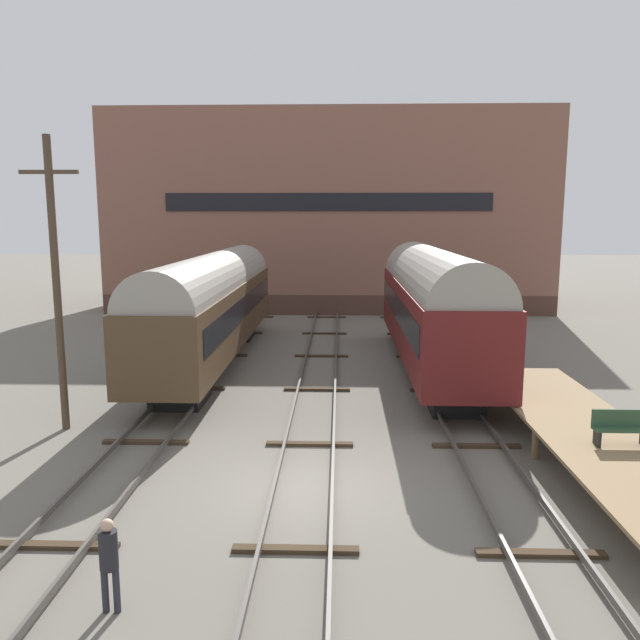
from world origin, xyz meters
The scene contains 11 objects.
ground_plane centered at (0.00, 0.00, 0.00)m, with size 200.00×200.00×0.00m, color #6B665B.
track_left centered at (-4.95, 0.00, 0.14)m, with size 2.60×60.00×0.26m.
track_middle centered at (0.00, 0.00, 0.14)m, with size 2.60×60.00×0.26m.
track_right centered at (4.95, 0.00, 0.14)m, with size 2.60×60.00×0.26m.
train_car_brown centered at (-4.95, 13.40, 2.92)m, with size 2.95×18.97×5.11m.
train_car_maroon centered at (4.95, 12.13, 3.06)m, with size 3.13×16.52×5.41m.
station_platform centered at (7.80, 2.20, 0.88)m, with size 3.08×13.72×0.96m.
bench centered at (8.09, 0.81, 1.44)m, with size 1.40×0.40×0.91m.
person_worker centered at (-3.04, -5.06, 1.03)m, with size 0.32×0.32×1.72m.
utility_pole centered at (-7.94, 4.27, 4.76)m, with size 1.80×0.24×9.20m.
warehouse_building centered at (0.05, 34.49, 7.07)m, with size 31.62×12.82×14.13m.
Camera 1 is at (0.87, -14.75, 6.74)m, focal length 35.00 mm.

